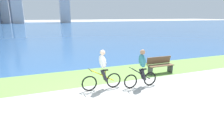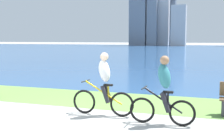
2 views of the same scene
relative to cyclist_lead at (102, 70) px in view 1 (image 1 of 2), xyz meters
name	(u,v)px [view 1 (image 1 of 2)]	position (x,y,z in m)	size (l,w,h in m)	color
ground_plane	(102,104)	(-0.50, -1.41, -0.84)	(300.00, 300.00, 0.00)	#9E9E99
grass_strip_bayside	(81,77)	(-0.50, 1.95, -0.84)	(120.00, 2.78, 0.01)	#6B9947
bay_water_surface	(42,28)	(-0.50, 47.76, -0.84)	(300.00, 88.84, 0.00)	#2D568C
cyclist_lead	(102,70)	(0.00, 0.00, 0.00)	(1.76, 0.52, 1.70)	black
cyclist_trailing	(142,69)	(1.67, -0.37, -0.01)	(1.60, 0.52, 1.67)	black
bench_near_path	(160,65)	(3.70, 1.10, -0.39)	(1.50, 0.47, 0.90)	brown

